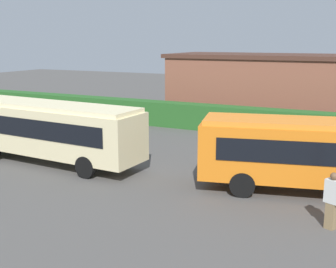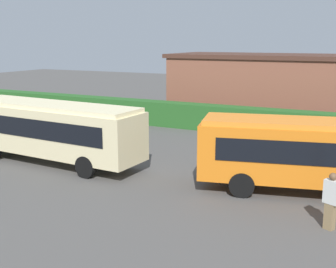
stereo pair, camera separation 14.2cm
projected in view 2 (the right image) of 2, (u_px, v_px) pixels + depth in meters
ground_plane at (119, 169)px, 20.47m from camera, size 107.30×107.30×0.00m
bus_cream at (51, 128)px, 21.31m from camera, size 10.11×2.96×2.99m
bus_orange at (319, 152)px, 16.90m from camera, size 9.57×4.45×2.96m
person_left at (331, 200)px, 13.81m from camera, size 0.55×0.44×1.90m
hedge_row at (203, 117)px, 29.56m from camera, size 65.65×1.32×1.70m
depot_building at (267, 87)px, 32.84m from camera, size 14.51×6.72×4.96m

